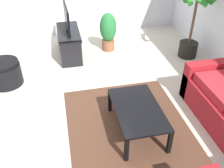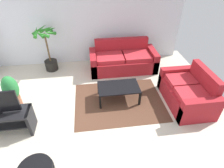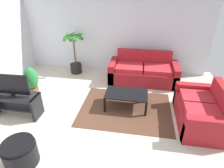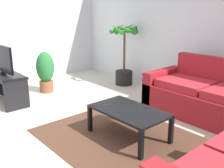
{
  "view_description": "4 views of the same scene",
  "coord_description": "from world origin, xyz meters",
  "px_view_note": "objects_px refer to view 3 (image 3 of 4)",
  "views": [
    {
      "loc": [
        3.04,
        -0.05,
        2.55
      ],
      "look_at": [
        0.27,
        0.57,
        0.58
      ],
      "focal_mm": 40.02,
      "sensor_mm": 36.0,
      "label": 1
    },
    {
      "loc": [
        -0.01,
        -2.68,
        3.12
      ],
      "look_at": [
        0.45,
        0.7,
        0.59
      ],
      "focal_mm": 29.32,
      "sensor_mm": 36.0,
      "label": 2
    },
    {
      "loc": [
        0.9,
        -2.97,
        2.77
      ],
      "look_at": [
        0.3,
        0.71,
        0.69
      ],
      "focal_mm": 29.87,
      "sensor_mm": 36.0,
      "label": 3
    },
    {
      "loc": [
        2.87,
        -1.42,
        1.67
      ],
      "look_at": [
        0.27,
        0.86,
        0.66
      ],
      "focal_mm": 41.89,
      "sensor_mm": 36.0,
      "label": 4
    }
  ],
  "objects_px": {
    "potted_plant_small": "(32,81)",
    "ottoman": "(20,153)",
    "couch_main": "(143,72)",
    "potted_palm": "(75,55)",
    "coffee_table": "(126,95)",
    "tv_stand": "(15,102)",
    "tv": "(10,84)",
    "couch_loveseat": "(201,112)"
  },
  "relations": [
    {
      "from": "tv_stand",
      "to": "tv",
      "type": "relative_size",
      "value": 1.31
    },
    {
      "from": "couch_loveseat",
      "to": "coffee_table",
      "type": "distance_m",
      "value": 1.69
    },
    {
      "from": "potted_palm",
      "to": "coffee_table",
      "type": "bearing_deg",
      "value": -42.67
    },
    {
      "from": "coffee_table",
      "to": "tv_stand",
      "type": "bearing_deg",
      "value": -163.76
    },
    {
      "from": "coffee_table",
      "to": "ottoman",
      "type": "distance_m",
      "value": 2.51
    },
    {
      "from": "tv_stand",
      "to": "potted_palm",
      "type": "relative_size",
      "value": 0.8
    },
    {
      "from": "couch_main",
      "to": "coffee_table",
      "type": "xyz_separation_m",
      "value": [
        -0.38,
        -1.44,
        0.05
      ]
    },
    {
      "from": "couch_loveseat",
      "to": "coffee_table",
      "type": "xyz_separation_m",
      "value": [
        -1.65,
        0.34,
        0.05
      ]
    },
    {
      "from": "tv_stand",
      "to": "coffee_table",
      "type": "xyz_separation_m",
      "value": [
        2.47,
        0.72,
        0.0
      ]
    },
    {
      "from": "potted_plant_small",
      "to": "couch_main",
      "type": "bearing_deg",
      "value": 24.28
    },
    {
      "from": "couch_main",
      "to": "ottoman",
      "type": "relative_size",
      "value": 3.63
    },
    {
      "from": "tv_stand",
      "to": "potted_palm",
      "type": "xyz_separation_m",
      "value": [
        0.6,
        2.44,
        0.28
      ]
    },
    {
      "from": "couch_loveseat",
      "to": "potted_palm",
      "type": "bearing_deg",
      "value": 149.67
    },
    {
      "from": "couch_main",
      "to": "couch_loveseat",
      "type": "distance_m",
      "value": 2.19
    },
    {
      "from": "couch_main",
      "to": "tv",
      "type": "distance_m",
      "value": 3.61
    },
    {
      "from": "potted_palm",
      "to": "ottoman",
      "type": "xyz_separation_m",
      "value": [
        0.26,
        -3.64,
        -0.41
      ]
    },
    {
      "from": "couch_loveseat",
      "to": "potted_plant_small",
      "type": "height_order",
      "value": "couch_loveseat"
    },
    {
      "from": "tv_stand",
      "to": "potted_plant_small",
      "type": "xyz_separation_m",
      "value": [
        -0.07,
        0.85,
        0.1
      ]
    },
    {
      "from": "tv",
      "to": "potted_palm",
      "type": "relative_size",
      "value": 0.61
    },
    {
      "from": "couch_loveseat",
      "to": "ottoman",
      "type": "bearing_deg",
      "value": -154.17
    },
    {
      "from": "couch_loveseat",
      "to": "coffee_table",
      "type": "relative_size",
      "value": 1.45
    },
    {
      "from": "potted_plant_small",
      "to": "ottoman",
      "type": "height_order",
      "value": "potted_plant_small"
    },
    {
      "from": "couch_loveseat",
      "to": "ottoman",
      "type": "xyz_separation_m",
      "value": [
        -3.26,
        -1.58,
        -0.08
      ]
    },
    {
      "from": "couch_main",
      "to": "potted_palm",
      "type": "distance_m",
      "value": 2.28
    },
    {
      "from": "couch_loveseat",
      "to": "tv_stand",
      "type": "bearing_deg",
      "value": -174.71
    },
    {
      "from": "couch_loveseat",
      "to": "tv_stand",
      "type": "xyz_separation_m",
      "value": [
        -4.12,
        -0.38,
        0.05
      ]
    },
    {
      "from": "potted_palm",
      "to": "couch_main",
      "type": "bearing_deg",
      "value": -7.08
    },
    {
      "from": "couch_main",
      "to": "potted_palm",
      "type": "relative_size",
      "value": 1.48
    },
    {
      "from": "potted_plant_small",
      "to": "ottoman",
      "type": "bearing_deg",
      "value": -65.63
    },
    {
      "from": "couch_main",
      "to": "ottoman",
      "type": "xyz_separation_m",
      "value": [
        -1.99,
        -3.36,
        -0.08
      ]
    },
    {
      "from": "tv_stand",
      "to": "tv",
      "type": "distance_m",
      "value": 0.46
    },
    {
      "from": "tv_stand",
      "to": "couch_main",
      "type": "bearing_deg",
      "value": 37.22
    },
    {
      "from": "tv",
      "to": "couch_loveseat",
      "type": "bearing_deg",
      "value": 5.24
    },
    {
      "from": "tv_stand",
      "to": "tv",
      "type": "xyz_separation_m",
      "value": [
        -0.0,
        0.0,
        0.46
      ]
    },
    {
      "from": "couch_main",
      "to": "tv_stand",
      "type": "relative_size",
      "value": 1.86
    },
    {
      "from": "potted_plant_small",
      "to": "coffee_table",
      "type": "bearing_deg",
      "value": -2.9
    },
    {
      "from": "tv",
      "to": "potted_palm",
      "type": "height_order",
      "value": "potted_palm"
    },
    {
      "from": "tv_stand",
      "to": "couch_loveseat",
      "type": "bearing_deg",
      "value": 5.29
    },
    {
      "from": "coffee_table",
      "to": "couch_main",
      "type": "bearing_deg",
      "value": 75.38
    },
    {
      "from": "tv",
      "to": "potted_plant_small",
      "type": "xyz_separation_m",
      "value": [
        -0.07,
        0.84,
        -0.36
      ]
    },
    {
      "from": "couch_loveseat",
      "to": "potted_palm",
      "type": "xyz_separation_m",
      "value": [
        -3.52,
        2.06,
        0.33
      ]
    },
    {
      "from": "couch_main",
      "to": "tv_stand",
      "type": "xyz_separation_m",
      "value": [
        -2.85,
        -2.16,
        0.05
      ]
    }
  ]
}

